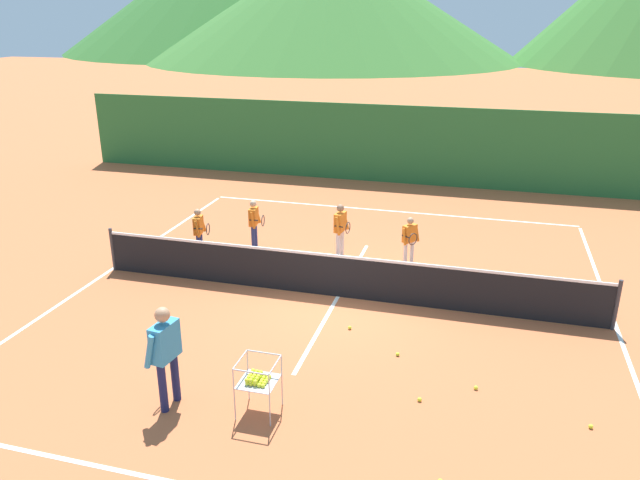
{
  "coord_description": "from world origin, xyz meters",
  "views": [
    {
      "loc": [
        2.82,
        -11.69,
        5.82
      ],
      "look_at": [
        -0.5,
        0.34,
        1.14
      ],
      "focal_mm": 34.39,
      "sensor_mm": 36.0,
      "label": 1
    }
  ],
  "objects_px": {
    "student_1": "(254,220)",
    "tennis_ball_4": "(420,399)",
    "student_2": "(341,226)",
    "ball_cart": "(257,379)",
    "student_0": "(199,228)",
    "student_3": "(410,237)",
    "instructor": "(165,348)",
    "tennis_ball_1": "(398,354)",
    "tennis_ball_0": "(350,328)",
    "tennis_ball_2": "(476,388)",
    "tennis_net": "(338,275)",
    "tennis_ball_3": "(591,426)"
  },
  "relations": [
    {
      "from": "student_1",
      "to": "tennis_ball_1",
      "type": "distance_m",
      "value": 6.22
    },
    {
      "from": "tennis_net",
      "to": "student_3",
      "type": "xyz_separation_m",
      "value": [
        1.23,
        2.18,
        0.23
      ]
    },
    {
      "from": "tennis_ball_0",
      "to": "tennis_ball_4",
      "type": "bearing_deg",
      "value": -51.49
    },
    {
      "from": "tennis_net",
      "to": "tennis_ball_0",
      "type": "distance_m",
      "value": 1.54
    },
    {
      "from": "tennis_net",
      "to": "tennis_ball_3",
      "type": "bearing_deg",
      "value": -35.52
    },
    {
      "from": "student_3",
      "to": "ball_cart",
      "type": "xyz_separation_m",
      "value": [
        -1.44,
        -6.47,
        -0.14
      ]
    },
    {
      "from": "student_3",
      "to": "tennis_ball_2",
      "type": "xyz_separation_m",
      "value": [
        1.78,
        -4.96,
        -0.7
      ]
    },
    {
      "from": "tennis_net",
      "to": "instructor",
      "type": "bearing_deg",
      "value": -109.74
    },
    {
      "from": "student_0",
      "to": "student_3",
      "type": "xyz_separation_m",
      "value": [
        5.11,
        0.86,
        -0.03
      ]
    },
    {
      "from": "student_1",
      "to": "student_2",
      "type": "distance_m",
      "value": 2.28
    },
    {
      "from": "tennis_ball_0",
      "to": "tennis_ball_2",
      "type": "xyz_separation_m",
      "value": [
        2.44,
        -1.43,
        0.0
      ]
    },
    {
      "from": "student_3",
      "to": "tennis_ball_1",
      "type": "relative_size",
      "value": 17.85
    },
    {
      "from": "student_1",
      "to": "tennis_ball_2",
      "type": "distance_m",
      "value": 7.71
    },
    {
      "from": "student_1",
      "to": "ball_cart",
      "type": "distance_m",
      "value": 7.03
    },
    {
      "from": "student_3",
      "to": "ball_cart",
      "type": "relative_size",
      "value": 1.35
    },
    {
      "from": "ball_cart",
      "to": "tennis_ball_3",
      "type": "relative_size",
      "value": 13.22
    },
    {
      "from": "tennis_net",
      "to": "tennis_ball_1",
      "type": "xyz_separation_m",
      "value": [
        1.62,
        -2.08,
        -0.47
      ]
    },
    {
      "from": "tennis_ball_4",
      "to": "tennis_ball_0",
      "type": "bearing_deg",
      "value": 128.51
    },
    {
      "from": "ball_cart",
      "to": "student_0",
      "type": "bearing_deg",
      "value": 123.24
    },
    {
      "from": "student_1",
      "to": "tennis_ball_1",
      "type": "height_order",
      "value": "student_1"
    },
    {
      "from": "student_0",
      "to": "student_3",
      "type": "distance_m",
      "value": 5.19
    },
    {
      "from": "student_2",
      "to": "tennis_ball_4",
      "type": "distance_m",
      "value": 6.28
    },
    {
      "from": "instructor",
      "to": "tennis_ball_3",
      "type": "bearing_deg",
      "value": 10.17
    },
    {
      "from": "student_0",
      "to": "ball_cart",
      "type": "xyz_separation_m",
      "value": [
        3.67,
        -5.6,
        -0.16
      ]
    },
    {
      "from": "tennis_net",
      "to": "tennis_ball_2",
      "type": "relative_size",
      "value": 163.0
    },
    {
      "from": "student_1",
      "to": "tennis_ball_4",
      "type": "distance_m",
      "value": 7.51
    },
    {
      "from": "student_1",
      "to": "tennis_ball_3",
      "type": "bearing_deg",
      "value": -36.81
    },
    {
      "from": "tennis_net",
      "to": "student_1",
      "type": "xyz_separation_m",
      "value": [
        -2.79,
        2.25,
        0.28
      ]
    },
    {
      "from": "instructor",
      "to": "tennis_ball_0",
      "type": "relative_size",
      "value": 25.1
    },
    {
      "from": "student_0",
      "to": "tennis_ball_1",
      "type": "xyz_separation_m",
      "value": [
        5.5,
        -3.4,
        -0.72
      ]
    },
    {
      "from": "student_0",
      "to": "student_2",
      "type": "bearing_deg",
      "value": 15.88
    },
    {
      "from": "tennis_ball_3",
      "to": "student_0",
      "type": "bearing_deg",
      "value": 151.47
    },
    {
      "from": "tennis_ball_2",
      "to": "tennis_ball_0",
      "type": "bearing_deg",
      "value": 149.65
    },
    {
      "from": "student_0",
      "to": "student_1",
      "type": "height_order",
      "value": "student_1"
    },
    {
      "from": "instructor",
      "to": "tennis_ball_2",
      "type": "xyz_separation_m",
      "value": [
        4.62,
        1.7,
        -0.99
      ]
    },
    {
      "from": "student_1",
      "to": "tennis_ball_0",
      "type": "relative_size",
      "value": 19.03
    },
    {
      "from": "tennis_ball_0",
      "to": "tennis_ball_3",
      "type": "height_order",
      "value": "same"
    },
    {
      "from": "tennis_ball_3",
      "to": "tennis_ball_4",
      "type": "relative_size",
      "value": 1.0
    },
    {
      "from": "student_3",
      "to": "tennis_ball_3",
      "type": "height_order",
      "value": "student_3"
    },
    {
      "from": "student_3",
      "to": "student_2",
      "type": "bearing_deg",
      "value": 176.79
    },
    {
      "from": "student_1",
      "to": "tennis_net",
      "type": "bearing_deg",
      "value": -38.88
    },
    {
      "from": "instructor",
      "to": "tennis_ball_1",
      "type": "height_order",
      "value": "instructor"
    },
    {
      "from": "student_1",
      "to": "ball_cart",
      "type": "xyz_separation_m",
      "value": [
        2.57,
        -6.54,
        -0.18
      ]
    },
    {
      "from": "student_3",
      "to": "instructor",
      "type": "bearing_deg",
      "value": -113.08
    },
    {
      "from": "student_0",
      "to": "student_2",
      "type": "relative_size",
      "value": 0.92
    },
    {
      "from": "instructor",
      "to": "student_0",
      "type": "distance_m",
      "value": 6.23
    },
    {
      "from": "student_2",
      "to": "tennis_ball_4",
      "type": "bearing_deg",
      "value": -64.65
    },
    {
      "from": "student_0",
      "to": "ball_cart",
      "type": "height_order",
      "value": "student_0"
    },
    {
      "from": "student_2",
      "to": "ball_cart",
      "type": "distance_m",
      "value": 6.58
    },
    {
      "from": "tennis_net",
      "to": "tennis_ball_0",
      "type": "relative_size",
      "value": 163.0
    }
  ]
}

